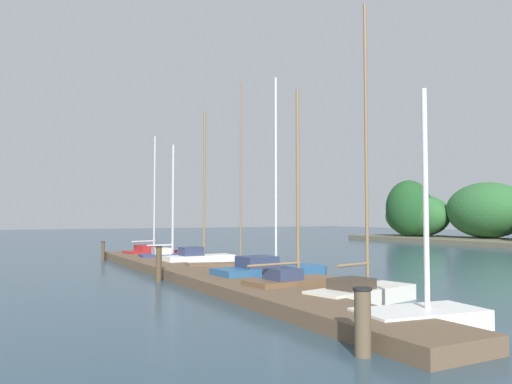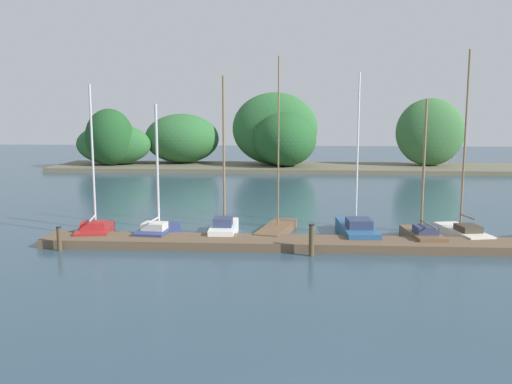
{
  "view_description": "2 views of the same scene",
  "coord_description": "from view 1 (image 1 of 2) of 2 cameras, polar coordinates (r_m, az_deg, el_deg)",
  "views": [
    {
      "loc": [
        16.71,
        7.03,
        2.28
      ],
      "look_at": [
        2.51,
        14.72,
        3.07
      ],
      "focal_mm": 35.25,
      "sensor_mm": 36.0,
      "label": 1
    },
    {
      "loc": [
        -1.08,
        -7.97,
        5.51
      ],
      "look_at": [
        -2.73,
        16.19,
        1.91
      ],
      "focal_mm": 38.16,
      "sensor_mm": 36.0,
      "label": 2
    }
  ],
  "objects": [
    {
      "name": "dock_pier",
      "position": [
        18.12,
        -6.7,
        -9.45
      ],
      "size": [
        22.79,
        1.8,
        0.35
      ],
      "color": "brown",
      "rests_on": "ground"
    },
    {
      "name": "sailboat_0",
      "position": [
        27.72,
        -11.74,
        -6.69
      ],
      "size": [
        1.84,
        3.0,
        6.66
      ],
      "rotation": [
        0.0,
        0.0,
        1.76
      ],
      "color": "maroon",
      "rests_on": "ground"
    },
    {
      "name": "sailboat_1",
      "position": [
        25.09,
        -9.74,
        -7.12
      ],
      "size": [
        1.56,
        3.0,
        5.83
      ],
      "rotation": [
        0.0,
        0.0,
        1.47
      ],
      "color": "navy",
      "rests_on": "ground"
    },
    {
      "name": "sailboat_2",
      "position": [
        22.56,
        -6.27,
        -7.46
      ],
      "size": [
        1.13,
        3.31,
        7.02
      ],
      "rotation": [
        0.0,
        0.0,
        1.59
      ],
      "color": "white",
      "rests_on": "ground"
    },
    {
      "name": "sailboat_3",
      "position": [
        20.72,
        -2.04,
        -8.33
      ],
      "size": [
        1.89,
        4.15,
        7.9
      ],
      "rotation": [
        0.0,
        0.0,
        1.34
      ],
      "color": "brown",
      "rests_on": "ground"
    },
    {
      "name": "sailboat_4",
      "position": [
        17.43,
        1.78,
        -9.08
      ],
      "size": [
        1.59,
        4.22,
        7.16
      ],
      "rotation": [
        0.0,
        0.0,
        1.63
      ],
      "color": "#285684",
      "rests_on": "ground"
    },
    {
      "name": "sailboat_5",
      "position": [
        14.77,
        4.39,
        -10.19
      ],
      "size": [
        1.45,
        3.18,
        6.01
      ],
      "rotation": [
        0.0,
        0.0,
        1.68
      ],
      "color": "brown",
      "rests_on": "ground"
    },
    {
      "name": "sailboat_6",
      "position": [
        13.78,
        12.16,
        -10.7
      ],
      "size": [
        1.79,
        3.69,
        8.09
      ],
      "rotation": [
        0.0,
        0.0,
        1.78
      ],
      "color": "silver",
      "rests_on": "ground"
    },
    {
      "name": "sailboat_7",
      "position": [
        11.07,
        18.61,
        -13.0
      ],
      "size": [
        1.63,
        2.92,
        4.95
      ],
      "rotation": [
        0.0,
        0.0,
        1.44
      ],
      "color": "white",
      "rests_on": "ground"
    },
    {
      "name": "mooring_piling_0",
      "position": [
        27.66,
        -16.97,
        -6.38
      ],
      "size": [
        0.2,
        0.2,
        0.97
      ],
      "color": "#4C3D28",
      "rests_on": "ground"
    },
    {
      "name": "mooring_piling_1",
      "position": [
        17.96,
        -10.98,
        -8.01
      ],
      "size": [
        0.24,
        0.24,
        1.25
      ],
      "color": "#4C3D28",
      "rests_on": "ground"
    },
    {
      "name": "mooring_piling_2",
      "position": [
        8.62,
        12.01,
        -14.2
      ],
      "size": [
        0.31,
        0.31,
        1.12
      ],
      "color": "brown",
      "rests_on": "ground"
    }
  ]
}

